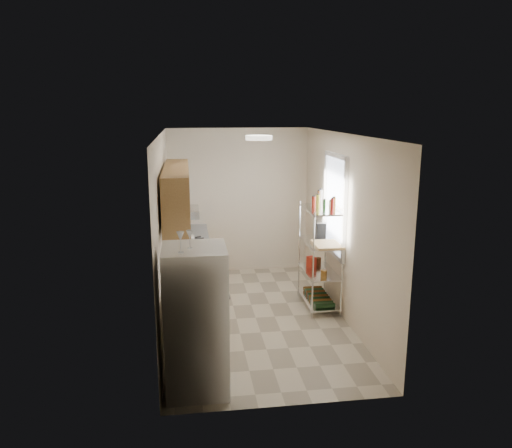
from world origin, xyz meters
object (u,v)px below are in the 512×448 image
(frying_pan_large, at_px, (186,240))
(refrigerator, at_px, (196,320))
(espresso_machine, at_px, (320,229))
(cutting_board, at_px, (327,245))
(rice_cooker, at_px, (186,242))

(frying_pan_large, bearing_deg, refrigerator, -102.14)
(espresso_machine, bearing_deg, cutting_board, -89.09)
(frying_pan_large, xyz_separation_m, espresso_machine, (2.03, -0.45, 0.22))
(refrigerator, xyz_separation_m, rice_cooker, (-0.08, 2.35, 0.21))
(refrigerator, distance_m, cutting_board, 2.65)
(refrigerator, height_order, espresso_machine, refrigerator)
(rice_cooker, distance_m, espresso_machine, 2.02)
(rice_cooker, relative_size, cutting_board, 0.49)
(espresso_machine, bearing_deg, frying_pan_large, 170.58)
(cutting_board, bearing_deg, espresso_machine, 87.73)
(rice_cooker, bearing_deg, frying_pan_large, 91.81)
(frying_pan_large, bearing_deg, rice_cooker, -102.29)
(refrigerator, bearing_deg, frying_pan_large, 91.95)
(rice_cooker, height_order, cutting_board, rice_cooker)
(frying_pan_large, distance_m, espresso_machine, 2.09)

